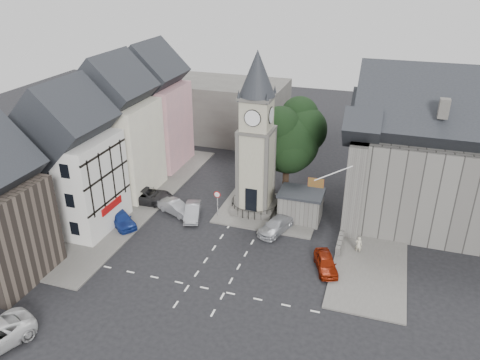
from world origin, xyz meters
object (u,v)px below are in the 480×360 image
(stone_shelter, at_px, (301,206))
(car_east_red, at_px, (326,263))
(car_west_blue, at_px, (121,219))
(clock_tower, at_px, (256,136))
(pedestrian, at_px, (358,245))

(stone_shelter, xyz_separation_m, car_east_red, (3.70, -7.57, -0.89))
(car_east_red, bearing_deg, stone_shelter, 95.72)
(car_west_blue, distance_m, car_east_red, 20.02)
(clock_tower, bearing_deg, car_east_red, -43.50)
(clock_tower, xyz_separation_m, car_east_red, (8.50, -8.07, -7.46))
(clock_tower, bearing_deg, pedestrian, -23.50)
(clock_tower, height_order, stone_shelter, clock_tower)
(stone_shelter, height_order, car_east_red, stone_shelter)
(clock_tower, distance_m, car_west_blue, 15.39)
(clock_tower, relative_size, pedestrian, 9.92)
(car_east_red, bearing_deg, clock_tower, 116.19)
(clock_tower, height_order, car_west_blue, clock_tower)
(stone_shelter, relative_size, car_west_blue, 0.97)
(stone_shelter, distance_m, car_east_red, 8.48)
(car_east_red, bearing_deg, pedestrian, 34.81)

